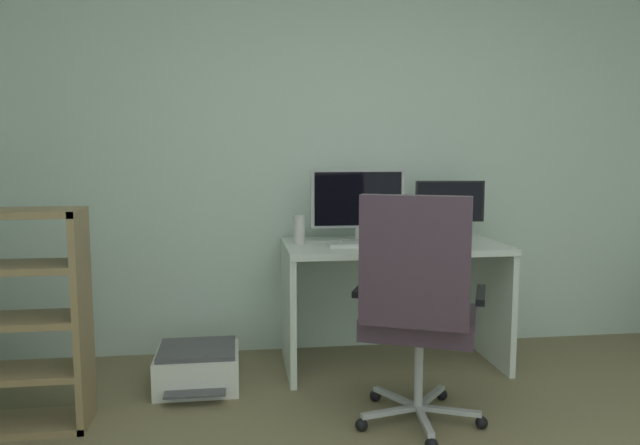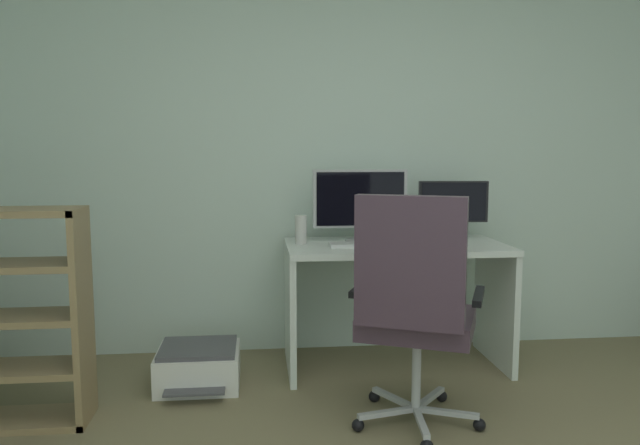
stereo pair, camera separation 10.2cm
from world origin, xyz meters
The scene contains 9 objects.
wall_back centered at (0.00, 2.46, 1.40)m, with size 5.15×0.10×2.79m, color silver.
desk centered at (0.21, 2.02, 0.54)m, with size 1.30×0.66×0.75m.
monitor_main centered at (0.01, 2.12, 1.00)m, with size 0.57×0.18×0.44m.
monitor_secondary centered at (0.59, 2.12, 0.97)m, with size 0.43×0.18×0.37m.
keyboard centered at (-0.02, 1.95, 0.76)m, with size 0.34×0.13×0.02m, color silver.
computer_mouse centered at (0.26, 1.92, 0.77)m, with size 0.06×0.10×0.03m, color black.
desktop_speaker centered at (-0.35, 2.08, 0.84)m, with size 0.07×0.07×0.17m, color silver.
office_chair centered at (0.10, 1.15, 0.61)m, with size 0.67×0.68×1.12m.
printer centered at (-0.95, 1.83, 0.11)m, with size 0.45×0.50×0.23m.
Camera 2 is at (-0.61, -1.51, 1.32)m, focal length 34.31 mm.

